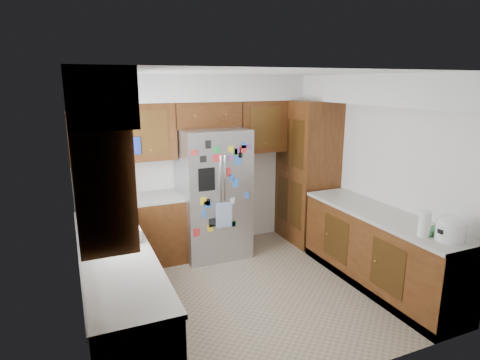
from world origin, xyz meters
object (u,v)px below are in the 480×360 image
rice_cooker (451,228)px  paper_towel (424,224)px  fridge (213,193)px  pantry (307,172)px

rice_cooker → paper_towel: bearing=129.1°
fridge → rice_cooker: fridge is taller
fridge → paper_towel: 2.76m
fridge → rice_cooker: bearing=-59.9°
rice_cooker → fridge: bearing=120.1°
pantry → fridge: (-1.50, 0.05, -0.17)m
fridge → rice_cooker: size_ratio=6.22×
fridge → rice_cooker: 2.99m
rice_cooker → paper_towel: size_ratio=1.13×
pantry → rice_cooker: 2.53m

